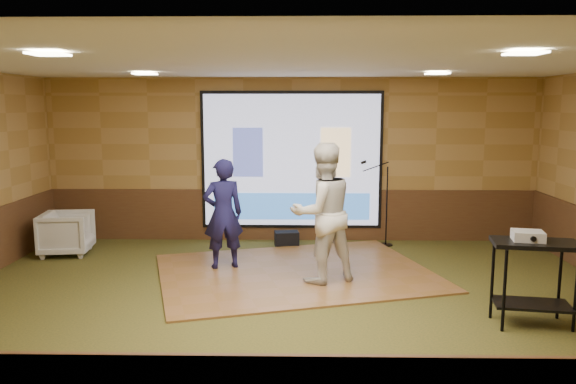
{
  "coord_description": "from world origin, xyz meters",
  "views": [
    {
      "loc": [
        0.13,
        -6.8,
        2.5
      ],
      "look_at": [
        -0.02,
        0.94,
        1.3
      ],
      "focal_mm": 35.0,
      "sensor_mm": 36.0,
      "label": 1
    }
  ],
  "objects_px": {
    "av_table": "(534,267)",
    "duffel_bag": "(287,239)",
    "player_right": "(322,213)",
    "projector": "(528,236)",
    "mic_stand": "(383,218)",
    "dance_floor": "(295,272)",
    "player_left": "(223,214)",
    "banquet_chair": "(67,233)",
    "projector_screen": "(292,162)"
  },
  "relations": [
    {
      "from": "av_table",
      "to": "duffel_bag",
      "type": "distance_m",
      "value": 4.65
    },
    {
      "from": "player_right",
      "to": "projector",
      "type": "height_order",
      "value": "player_right"
    },
    {
      "from": "av_table",
      "to": "mic_stand",
      "type": "distance_m",
      "value": 3.87
    },
    {
      "from": "player_right",
      "to": "mic_stand",
      "type": "xyz_separation_m",
      "value": [
        1.18,
        2.18,
        -0.52
      ]
    },
    {
      "from": "player_right",
      "to": "projector",
      "type": "distance_m",
      "value": 2.7
    },
    {
      "from": "dance_floor",
      "to": "player_left",
      "type": "relative_size",
      "value": 2.36
    },
    {
      "from": "banquet_chair",
      "to": "projector_screen",
      "type": "bearing_deg",
      "value": -81.09
    },
    {
      "from": "projector",
      "to": "mic_stand",
      "type": "height_order",
      "value": "mic_stand"
    },
    {
      "from": "player_left",
      "to": "projector",
      "type": "bearing_deg",
      "value": 131.86
    },
    {
      "from": "projector_screen",
      "to": "duffel_bag",
      "type": "xyz_separation_m",
      "value": [
        -0.08,
        -0.42,
        -1.34
      ]
    },
    {
      "from": "mic_stand",
      "to": "projector",
      "type": "bearing_deg",
      "value": -49.24
    },
    {
      "from": "projector_screen",
      "to": "banquet_chair",
      "type": "xyz_separation_m",
      "value": [
        -3.78,
        -1.07,
        -1.11
      ]
    },
    {
      "from": "player_right",
      "to": "banquet_chair",
      "type": "relative_size",
      "value": 2.45
    },
    {
      "from": "projector_screen",
      "to": "dance_floor",
      "type": "height_order",
      "value": "projector_screen"
    },
    {
      "from": "dance_floor",
      "to": "mic_stand",
      "type": "bearing_deg",
      "value": 48.17
    },
    {
      "from": "player_left",
      "to": "projector",
      "type": "relative_size",
      "value": 5.02
    },
    {
      "from": "player_left",
      "to": "av_table",
      "type": "relative_size",
      "value": 1.71
    },
    {
      "from": "dance_floor",
      "to": "duffel_bag",
      "type": "relative_size",
      "value": 9.44
    },
    {
      "from": "projector_screen",
      "to": "player_left",
      "type": "height_order",
      "value": "projector_screen"
    },
    {
      "from": "player_right",
      "to": "duffel_bag",
      "type": "xyz_separation_m",
      "value": [
        -0.55,
        2.1,
        -0.88
      ]
    },
    {
      "from": "mic_stand",
      "to": "banquet_chair",
      "type": "relative_size",
      "value": 1.92
    },
    {
      "from": "player_right",
      "to": "duffel_bag",
      "type": "bearing_deg",
      "value": -100.18
    },
    {
      "from": "projector",
      "to": "duffel_bag",
      "type": "xyz_separation_m",
      "value": [
        -2.81,
        3.57,
        -0.91
      ]
    },
    {
      "from": "projector",
      "to": "banquet_chair",
      "type": "xyz_separation_m",
      "value": [
        -6.51,
        2.92,
        -0.67
      ]
    },
    {
      "from": "projector",
      "to": "mic_stand",
      "type": "xyz_separation_m",
      "value": [
        -1.08,
        3.64,
        -0.54
      ]
    },
    {
      "from": "dance_floor",
      "to": "banquet_chair",
      "type": "bearing_deg",
      "value": 165.27
    },
    {
      "from": "dance_floor",
      "to": "projector",
      "type": "xyz_separation_m",
      "value": [
        2.64,
        -1.9,
        1.02
      ]
    },
    {
      "from": "projector_screen",
      "to": "banquet_chair",
      "type": "height_order",
      "value": "projector_screen"
    },
    {
      "from": "player_left",
      "to": "mic_stand",
      "type": "bearing_deg",
      "value": -168.83
    },
    {
      "from": "mic_stand",
      "to": "projector_screen",
      "type": "bearing_deg",
      "value": -167.62
    },
    {
      "from": "av_table",
      "to": "duffel_bag",
      "type": "height_order",
      "value": "av_table"
    },
    {
      "from": "dance_floor",
      "to": "mic_stand",
      "type": "distance_m",
      "value": 2.39
    },
    {
      "from": "dance_floor",
      "to": "player_left",
      "type": "xyz_separation_m",
      "value": [
        -1.1,
        0.21,
        0.85
      ]
    },
    {
      "from": "projector_screen",
      "to": "mic_stand",
      "type": "xyz_separation_m",
      "value": [
        1.65,
        -0.35,
        -0.98
      ]
    },
    {
      "from": "av_table",
      "to": "projector_screen",
      "type": "bearing_deg",
      "value": 124.82
    },
    {
      "from": "player_left",
      "to": "dance_floor",
      "type": "bearing_deg",
      "value": 150.47
    },
    {
      "from": "player_left",
      "to": "player_right",
      "type": "xyz_separation_m",
      "value": [
        1.48,
        -0.64,
        0.14
      ]
    },
    {
      "from": "projector_screen",
      "to": "av_table",
      "type": "bearing_deg",
      "value": -55.18
    },
    {
      "from": "mic_stand",
      "to": "duffel_bag",
      "type": "distance_m",
      "value": 1.77
    },
    {
      "from": "dance_floor",
      "to": "av_table",
      "type": "bearing_deg",
      "value": -35.54
    },
    {
      "from": "duffel_bag",
      "to": "banquet_chair",
      "type": "bearing_deg",
      "value": -170.04
    },
    {
      "from": "av_table",
      "to": "mic_stand",
      "type": "height_order",
      "value": "mic_stand"
    },
    {
      "from": "projector_screen",
      "to": "mic_stand",
      "type": "relative_size",
      "value": 2.15
    },
    {
      "from": "projector_screen",
      "to": "player_right",
      "type": "bearing_deg",
      "value": -79.57
    },
    {
      "from": "projector_screen",
      "to": "player_right",
      "type": "distance_m",
      "value": 2.61
    },
    {
      "from": "mic_stand",
      "to": "banquet_chair",
      "type": "xyz_separation_m",
      "value": [
        -5.43,
        -0.73,
        -0.13
      ]
    },
    {
      "from": "player_right",
      "to": "banquet_chair",
      "type": "xyz_separation_m",
      "value": [
        -4.24,
        1.45,
        -0.65
      ]
    },
    {
      "from": "player_right",
      "to": "projector",
      "type": "bearing_deg",
      "value": 122.32
    },
    {
      "from": "player_left",
      "to": "player_right",
      "type": "relative_size",
      "value": 0.86
    },
    {
      "from": "projector",
      "to": "duffel_bag",
      "type": "relative_size",
      "value": 0.8
    }
  ]
}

